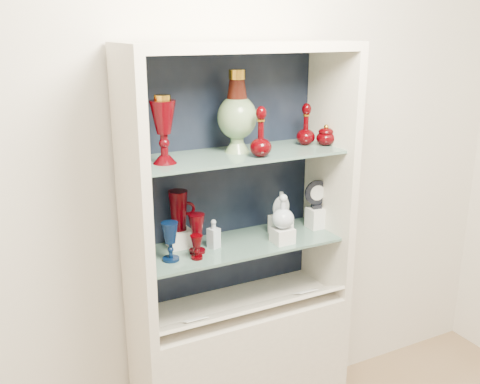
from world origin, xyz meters
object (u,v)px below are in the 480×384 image
ruby_goblet_tall (197,234)px  ruby_pitcher (178,211)px  pedestal_lamp_right (164,130)px  pedestal_lamp_left (136,129)px  clear_square_bottle (214,234)px  lidded_bowl (326,135)px  ruby_goblet_small (197,247)px  flat_flask (281,204)px  enamel_urn (237,112)px  cobalt_goblet (170,242)px  cameo_medallion (317,194)px  ruby_decanter_a (261,129)px  ruby_decanter_b (306,123)px  clear_round_decanter (283,212)px

ruby_goblet_tall → ruby_pitcher: (-0.04, 0.10, 0.08)m
pedestal_lamp_right → pedestal_lamp_left: bearing=153.9°
clear_square_bottle → lidded_bowl: bearing=-3.5°
ruby_goblet_small → flat_flask: (0.46, 0.08, 0.10)m
enamel_urn → cobalt_goblet: size_ratio=2.09×
ruby_goblet_tall → cameo_medallion: cameo_medallion is taller
enamel_urn → ruby_goblet_small: 0.61m
ruby_pitcher → pedestal_lamp_right: bearing=-105.6°
ruby_decanter_a → clear_square_bottle: size_ratio=1.80×
ruby_goblet_tall → clear_square_bottle: size_ratio=1.33×
pedestal_lamp_left → pedestal_lamp_right: (0.10, -0.05, -0.00)m
ruby_decanter_b → ruby_goblet_small: size_ratio=1.93×
ruby_decanter_a → cameo_medallion: size_ratio=1.63×
ruby_goblet_tall → pedestal_lamp_left: bearing=171.1°
ruby_decanter_a → cameo_medallion: ruby_decanter_a is taller
ruby_decanter_b → clear_round_decanter: ruby_decanter_b is taller
clear_square_bottle → cobalt_goblet: bearing=-168.6°
enamel_urn → ruby_pitcher: bearing=168.5°
ruby_pitcher → pedestal_lamp_left: bearing=-138.1°
pedestal_lamp_right → ruby_decanter_b: (0.70, 0.05, -0.03)m
ruby_decanter_a → ruby_pitcher: ruby_decanter_a is taller
ruby_decanter_b → clear_round_decanter: (-0.18, -0.10, -0.38)m
ruby_decanter_b → cameo_medallion: size_ratio=1.40×
ruby_goblet_small → ruby_pitcher: size_ratio=0.59×
lidded_bowl → ruby_pitcher: 0.76m
ruby_decanter_a → lidded_bowl: 0.39m
flat_flask → cameo_medallion: cameo_medallion is taller
enamel_urn → cameo_medallion: bearing=-3.1°
pedestal_lamp_right → ruby_pitcher: pedestal_lamp_right is taller
cameo_medallion → flat_flask: bearing=-169.4°
pedestal_lamp_right → cameo_medallion: 0.86m
pedestal_lamp_left → lidded_bowl: bearing=-3.5°
pedestal_lamp_left → cobalt_goblet: size_ratio=1.64×
ruby_pitcher → cobalt_goblet: bearing=-101.0°
cobalt_goblet → ruby_pitcher: bearing=55.6°
ruby_goblet_small → clear_square_bottle: 0.14m
lidded_bowl → cobalt_goblet: lidded_bowl is taller
ruby_pitcher → clear_round_decanter: bearing=2.2°
cameo_medallion → clear_square_bottle: bearing=-169.3°
ruby_goblet_small → enamel_urn: bearing=23.8°
ruby_goblet_small → flat_flask: bearing=10.2°
pedestal_lamp_right → flat_flask: bearing=3.3°
lidded_bowl → ruby_pitcher: bearing=170.5°
pedestal_lamp_right → cobalt_goblet: (0.00, -0.02, -0.47)m
clear_round_decanter → ruby_decanter_a: bearing=-173.6°
ruby_goblet_small → clear_round_decanter: (0.42, -0.01, 0.09)m
pedestal_lamp_left → enamel_urn: 0.45m
clear_round_decanter → cameo_medallion: 0.27m
ruby_decanter_b → flat_flask: size_ratio=1.64×
lidded_bowl → pedestal_lamp_right: bearing=179.6°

